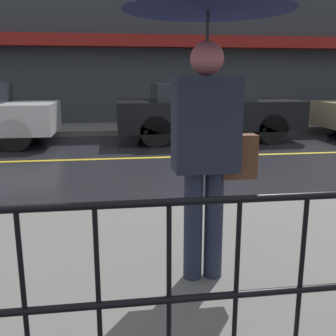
# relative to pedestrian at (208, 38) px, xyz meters

# --- Properties ---
(ground_plane) EXTENTS (80.00, 80.00, 0.00)m
(ground_plane) POSITION_rel_pedestrian_xyz_m (1.24, 4.97, -1.79)
(ground_plane) COLOR black
(sidewalk_near) EXTENTS (28.00, 3.04, 0.14)m
(sidewalk_near) POSITION_rel_pedestrian_xyz_m (1.24, 0.37, -1.72)
(sidewalk_near) COLOR slate
(sidewalk_near) RESTS_ON ground_plane
(sidewalk_far) EXTENTS (28.00, 2.06, 0.14)m
(sidewalk_far) POSITION_rel_pedestrian_xyz_m (1.24, 9.08, -1.72)
(sidewalk_far) COLOR slate
(sidewalk_far) RESTS_ON ground_plane
(lane_marking) EXTENTS (25.20, 0.12, 0.01)m
(lane_marking) POSITION_rel_pedestrian_xyz_m (1.24, 4.97, -1.78)
(lane_marking) COLOR gold
(lane_marking) RESTS_ON ground_plane
(building_storefront) EXTENTS (28.00, 0.85, 5.58)m
(building_storefront) POSITION_rel_pedestrian_xyz_m (1.24, 10.24, 0.99)
(building_storefront) COLOR #383D42
(building_storefront) RESTS_ON ground_plane
(pedestrian) EXTENTS (1.08, 1.08, 2.06)m
(pedestrian) POSITION_rel_pedestrian_xyz_m (0.00, 0.00, 0.00)
(pedestrian) COLOR #23283D
(pedestrian) RESTS_ON sidewalk_near
(car_black) EXTENTS (4.42, 1.72, 1.39)m
(car_black) POSITION_rel_pedestrian_xyz_m (1.67, 6.91, -1.05)
(car_black) COLOR black
(car_black) RESTS_ON ground_plane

